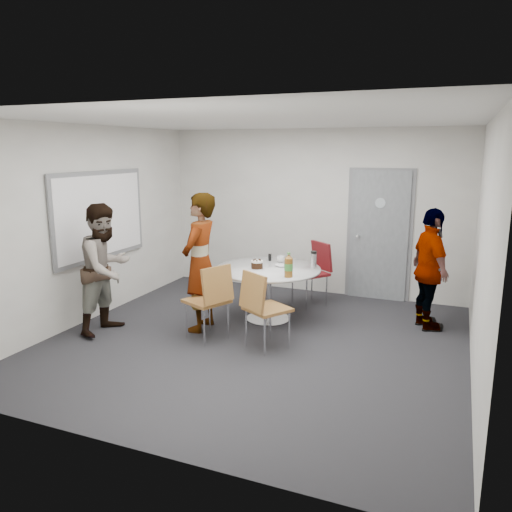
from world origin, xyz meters
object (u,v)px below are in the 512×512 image
at_px(door, 379,236).
at_px(chair_far, 315,267).
at_px(person_main, 200,262).
at_px(person_right, 430,270).
at_px(whiteboard, 100,215).
at_px(chair_near_right, 261,302).
at_px(table, 270,275).
at_px(chair_near_left, 211,295).
at_px(person_left, 106,269).

xyz_separation_m(door, chair_far, (-0.85, -0.68, -0.43)).
relative_size(person_main, person_right, 1.12).
relative_size(whiteboard, chair_near_right, 1.97).
distance_m(door, table, 2.09).
bearing_deg(door, table, -126.29).
distance_m(chair_near_right, person_right, 2.37).
relative_size(table, person_main, 0.79).
relative_size(door, whiteboard, 1.12).
bearing_deg(chair_near_right, whiteboard, -157.28).
relative_size(table, chair_near_left, 1.48).
distance_m(whiteboard, chair_near_right, 2.78).
bearing_deg(chair_near_right, person_right, 71.83).
bearing_deg(chair_near_right, person_left, -143.82).
bearing_deg(table, person_left, -146.80).
height_order(door, chair_near_left, door).
relative_size(chair_near_left, person_left, 0.58).
bearing_deg(chair_far, table, 106.73).
xyz_separation_m(chair_near_right, person_main, (-1.01, 0.36, 0.32)).
height_order(door, chair_near_right, door).
bearing_deg(person_main, chair_near_right, 67.25).
xyz_separation_m(door, whiteboard, (-3.56, -2.28, 0.42)).
height_order(table, chair_far, table).
relative_size(whiteboard, person_main, 1.04).
bearing_deg(table, person_main, -137.95).
bearing_deg(table, chair_near_right, -75.06).
bearing_deg(person_main, person_right, 109.57).
distance_m(whiteboard, chair_far, 3.27).
bearing_deg(chair_near_left, person_right, -34.33).
relative_size(chair_near_right, person_main, 0.53).
bearing_deg(person_right, table, 77.64).
xyz_separation_m(door, chair_near_left, (-1.62, -2.66, -0.42)).
bearing_deg(table, whiteboard, -165.13).
bearing_deg(table, door, 53.71).
bearing_deg(person_right, whiteboard, 78.32).
bearing_deg(chair_far, person_main, 93.60).
bearing_deg(person_right, chair_far, 48.27).
bearing_deg(whiteboard, chair_near_right, -8.77).
xyz_separation_m(chair_near_left, chair_near_right, (0.67, -0.03, -0.01)).
bearing_deg(door, chair_far, -141.15).
distance_m(chair_near_left, chair_far, 2.12).
distance_m(chair_near_right, person_left, 2.13).
bearing_deg(table, chair_near_left, -111.84).
height_order(person_main, person_right, person_main).
height_order(chair_far, person_main, person_main).
bearing_deg(whiteboard, chair_far, 30.53).
xyz_separation_m(person_left, person_right, (3.90, 1.70, -0.04)).
height_order(chair_near_right, person_right, person_right).
xyz_separation_m(table, person_main, (-0.73, -0.66, 0.26)).
relative_size(chair_near_right, chair_far, 0.99).
relative_size(door, person_right, 1.30).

